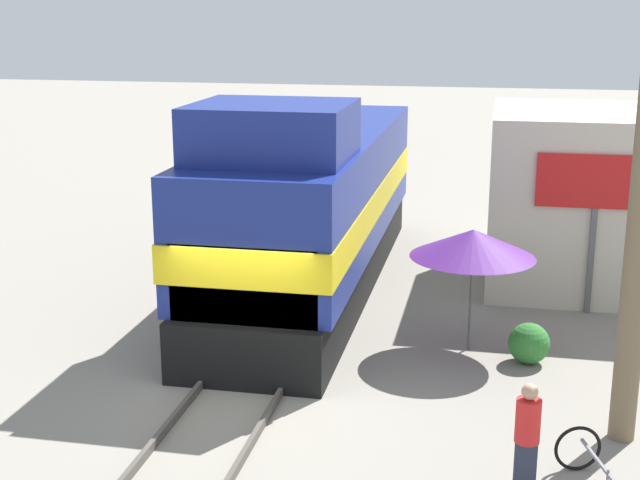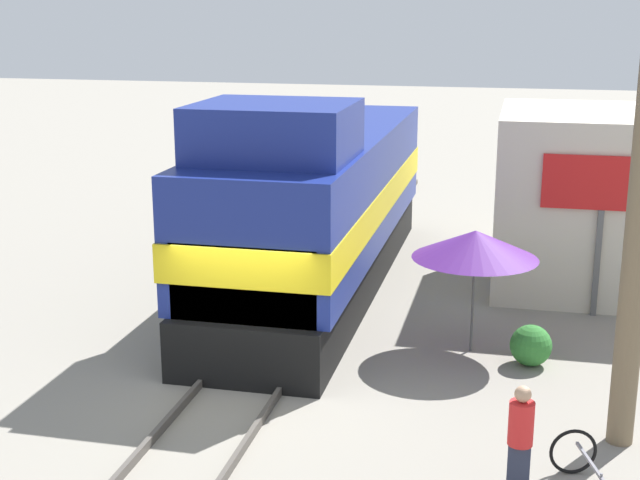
% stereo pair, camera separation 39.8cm
% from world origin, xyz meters
% --- Properties ---
extents(ground_plane, '(120.00, 120.00, 0.00)m').
position_xyz_m(ground_plane, '(0.00, 0.00, 0.00)').
color(ground_plane, gray).
extents(rail_near, '(0.08, 37.85, 0.15)m').
position_xyz_m(rail_near, '(-0.72, 0.00, 0.07)').
color(rail_near, '#4C4742').
rests_on(rail_near, ground_plane).
extents(rail_far, '(0.08, 37.85, 0.15)m').
position_xyz_m(rail_far, '(0.72, 0.00, 0.07)').
color(rail_far, '#4C4742').
rests_on(rail_far, ground_plane).
extents(locomotive, '(3.14, 12.22, 4.71)m').
position_xyz_m(locomotive, '(0.00, 5.46, 2.01)').
color(locomotive, black).
rests_on(locomotive, ground_plane).
extents(vendor_umbrella, '(2.38, 2.38, 2.40)m').
position_xyz_m(vendor_umbrella, '(3.77, 2.52, 2.13)').
color(vendor_umbrella, '#4C4C4C').
rests_on(vendor_umbrella, ground_plane).
extents(billboard_sign, '(2.49, 0.12, 3.46)m').
position_xyz_m(billboard_sign, '(6.21, 5.18, 2.67)').
color(billboard_sign, '#595959').
rests_on(billboard_sign, ground_plane).
extents(shrub_cluster, '(0.77, 0.77, 0.77)m').
position_xyz_m(shrub_cluster, '(4.89, 2.04, 0.39)').
color(shrub_cluster, '#2D722D').
rests_on(shrub_cluster, ground_plane).
extents(person_bystander, '(0.34, 0.34, 1.61)m').
position_xyz_m(person_bystander, '(4.73, -2.67, 0.87)').
color(person_bystander, '#2D3347').
rests_on(person_bystander, ground_plane).
extents(bicycle, '(1.11, 1.76, 0.69)m').
position_xyz_m(bicycle, '(5.70, -2.65, 0.35)').
color(bicycle, black).
rests_on(bicycle, ground_plane).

